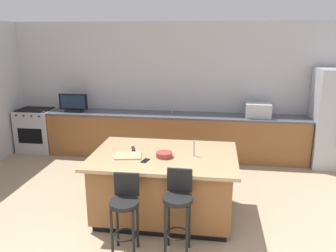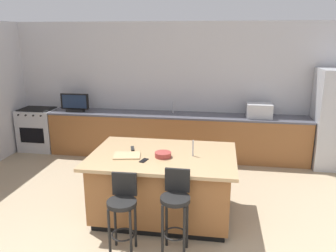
{
  "view_description": "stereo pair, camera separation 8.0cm",
  "coord_description": "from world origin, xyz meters",
  "px_view_note": "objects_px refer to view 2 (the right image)",
  "views": [
    {
      "loc": [
        0.76,
        -1.92,
        2.48
      ],
      "look_at": [
        0.02,
        3.3,
        1.04
      ],
      "focal_mm": 36.05,
      "sensor_mm": 36.0,
      "label": 1
    },
    {
      "loc": [
        0.84,
        -1.91,
        2.48
      ],
      "look_at": [
        0.02,
        3.3,
        1.04
      ],
      "focal_mm": 36.05,
      "sensor_mm": 36.0,
      "label": 2
    }
  ],
  "objects_px": {
    "tv_monitor": "(75,103)",
    "fruit_bowl": "(163,155)",
    "microwave": "(259,110)",
    "bar_stool_left": "(123,208)",
    "kitchen_island": "(163,184)",
    "range_oven": "(39,129)",
    "cutting_board": "(127,155)",
    "cell_phone": "(144,160)",
    "tv_remote": "(132,149)",
    "bar_stool_right": "(176,205)"
  },
  "relations": [
    {
      "from": "fruit_bowl",
      "to": "cutting_board",
      "type": "bearing_deg",
      "value": -175.05
    },
    {
      "from": "range_oven",
      "to": "fruit_bowl",
      "type": "relative_size",
      "value": 4.26
    },
    {
      "from": "fruit_bowl",
      "to": "microwave",
      "type": "bearing_deg",
      "value": 59.03
    },
    {
      "from": "range_oven",
      "to": "tv_remote",
      "type": "distance_m",
      "value": 3.52
    },
    {
      "from": "range_oven",
      "to": "cutting_board",
      "type": "relative_size",
      "value": 2.64
    },
    {
      "from": "microwave",
      "to": "cutting_board",
      "type": "bearing_deg",
      "value": -128.03
    },
    {
      "from": "bar_stool_right",
      "to": "cell_phone",
      "type": "distance_m",
      "value": 0.78
    },
    {
      "from": "bar_stool_left",
      "to": "cell_phone",
      "type": "height_order",
      "value": "bar_stool_left"
    },
    {
      "from": "kitchen_island",
      "to": "tv_remote",
      "type": "xyz_separation_m",
      "value": [
        -0.46,
        0.14,
        0.45
      ]
    },
    {
      "from": "range_oven",
      "to": "cell_phone",
      "type": "xyz_separation_m",
      "value": [
        2.96,
        -2.63,
        0.45
      ]
    },
    {
      "from": "cell_phone",
      "to": "cutting_board",
      "type": "bearing_deg",
      "value": 166.69
    },
    {
      "from": "tv_monitor",
      "to": "tv_remote",
      "type": "relative_size",
      "value": 3.52
    },
    {
      "from": "tv_monitor",
      "to": "bar_stool_right",
      "type": "distance_m",
      "value": 4.05
    },
    {
      "from": "cell_phone",
      "to": "tv_monitor",
      "type": "bearing_deg",
      "value": 142.32
    },
    {
      "from": "range_oven",
      "to": "tv_monitor",
      "type": "distance_m",
      "value": 1.09
    },
    {
      "from": "microwave",
      "to": "fruit_bowl",
      "type": "relative_size",
      "value": 2.21
    },
    {
      "from": "tv_monitor",
      "to": "bar_stool_left",
      "type": "xyz_separation_m",
      "value": [
        1.95,
        -3.19,
        -0.52
      ]
    },
    {
      "from": "bar_stool_right",
      "to": "cutting_board",
      "type": "distance_m",
      "value": 1.05
    },
    {
      "from": "range_oven",
      "to": "cutting_board",
      "type": "distance_m",
      "value": 3.71
    },
    {
      "from": "tv_monitor",
      "to": "cell_phone",
      "type": "distance_m",
      "value": 3.31
    },
    {
      "from": "cutting_board",
      "to": "bar_stool_left",
      "type": "bearing_deg",
      "value": -79.0
    },
    {
      "from": "cell_phone",
      "to": "cutting_board",
      "type": "height_order",
      "value": "cutting_board"
    },
    {
      "from": "range_oven",
      "to": "microwave",
      "type": "distance_m",
      "value": 4.69
    },
    {
      "from": "kitchen_island",
      "to": "fruit_bowl",
      "type": "xyz_separation_m",
      "value": [
        0.02,
        -0.1,
        0.48
      ]
    },
    {
      "from": "fruit_bowl",
      "to": "cell_phone",
      "type": "distance_m",
      "value": 0.28
    },
    {
      "from": "tv_monitor",
      "to": "cell_phone",
      "type": "relative_size",
      "value": 3.99
    },
    {
      "from": "cell_phone",
      "to": "cutting_board",
      "type": "distance_m",
      "value": 0.29
    },
    {
      "from": "kitchen_island",
      "to": "bar_stool_right",
      "type": "xyz_separation_m",
      "value": [
        0.28,
        -0.81,
        0.14
      ]
    },
    {
      "from": "fruit_bowl",
      "to": "bar_stool_left",
      "type": "bearing_deg",
      "value": -113.11
    },
    {
      "from": "microwave",
      "to": "bar_stool_right",
      "type": "bearing_deg",
      "value": -110.93
    },
    {
      "from": "kitchen_island",
      "to": "cell_phone",
      "type": "height_order",
      "value": "cell_phone"
    },
    {
      "from": "tv_monitor",
      "to": "bar_stool_right",
      "type": "relative_size",
      "value": 0.6
    },
    {
      "from": "kitchen_island",
      "to": "cell_phone",
      "type": "distance_m",
      "value": 0.56
    },
    {
      "from": "cutting_board",
      "to": "cell_phone",
      "type": "bearing_deg",
      "value": -26.99
    },
    {
      "from": "tv_monitor",
      "to": "tv_remote",
      "type": "xyz_separation_m",
      "value": [
        1.8,
        -2.16,
        -0.16
      ]
    },
    {
      "from": "kitchen_island",
      "to": "bar_stool_right",
      "type": "height_order",
      "value": "bar_stool_right"
    },
    {
      "from": "range_oven",
      "to": "cutting_board",
      "type": "height_order",
      "value": "range_oven"
    },
    {
      "from": "tv_monitor",
      "to": "tv_remote",
      "type": "height_order",
      "value": "tv_monitor"
    },
    {
      "from": "bar_stool_right",
      "to": "tv_remote",
      "type": "height_order",
      "value": "bar_stool_right"
    },
    {
      "from": "range_oven",
      "to": "bar_stool_left",
      "type": "xyz_separation_m",
      "value": [
        2.85,
        -3.24,
        0.1
      ]
    },
    {
      "from": "tv_monitor",
      "to": "fruit_bowl",
      "type": "relative_size",
      "value": 2.76
    },
    {
      "from": "tv_monitor",
      "to": "bar_stool_left",
      "type": "distance_m",
      "value": 3.77
    },
    {
      "from": "kitchen_island",
      "to": "cutting_board",
      "type": "bearing_deg",
      "value": -162.7
    },
    {
      "from": "range_oven",
      "to": "tv_remote",
      "type": "relative_size",
      "value": 5.44
    },
    {
      "from": "range_oven",
      "to": "fruit_bowl",
      "type": "height_order",
      "value": "fruit_bowl"
    },
    {
      "from": "bar_stool_left",
      "to": "tv_remote",
      "type": "xyz_separation_m",
      "value": [
        -0.14,
        1.03,
        0.35
      ]
    },
    {
      "from": "kitchen_island",
      "to": "tv_remote",
      "type": "height_order",
      "value": "tv_remote"
    },
    {
      "from": "bar_stool_right",
      "to": "cell_phone",
      "type": "xyz_separation_m",
      "value": [
        -0.49,
        0.53,
        0.31
      ]
    },
    {
      "from": "microwave",
      "to": "bar_stool_left",
      "type": "relative_size",
      "value": 0.51
    },
    {
      "from": "microwave",
      "to": "fruit_bowl",
      "type": "height_order",
      "value": "microwave"
    }
  ]
}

